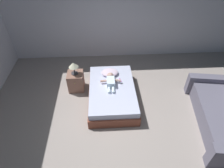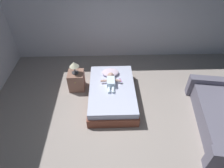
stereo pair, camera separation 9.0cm
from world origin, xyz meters
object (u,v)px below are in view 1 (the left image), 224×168
Objects in this scene: pillow at (110,73)px; toothbrush at (120,80)px; lamp at (73,66)px; baby at (111,81)px; bed at (112,93)px; nightstand at (76,81)px.

pillow is 2.98× the size of toothbrush.
lamp reaches higher than toothbrush.
pillow is at bearing 90.61° from baby.
bed is 0.31m from baby.
baby is (-0.02, 0.15, 0.26)m from bed.
baby is 1.27× the size of nightstand.
nightstand is (-0.87, 0.28, -0.21)m from baby.
baby is at bearing -89.39° from pillow.
toothbrush is (0.22, 0.25, 0.20)m from bed.
toothbrush is 0.44× the size of lamp.
lamp reaches higher than nightstand.
baby is 0.27m from toothbrush.
baby reaches higher than toothbrush.
lamp is at bearing 90.00° from nightstand.
nightstand is 1.52× the size of lamp.
pillow is 0.87× the size of nightstand.
bed is 5.38× the size of lamp.
lamp reaches higher than baby.
lamp is at bearing -175.84° from pillow.
bed is 0.55m from pillow.
baby is 0.96m from lamp.
toothbrush is 0.29× the size of nightstand.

